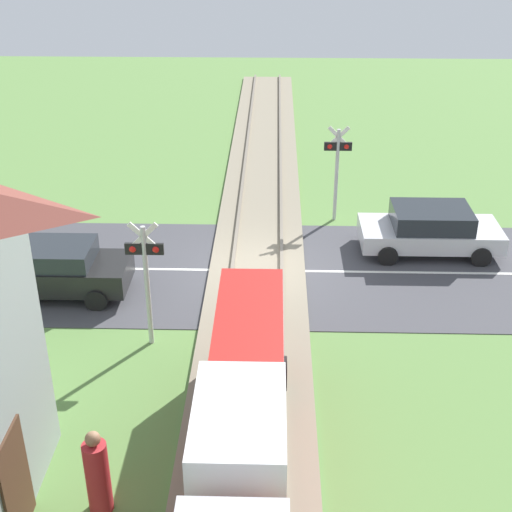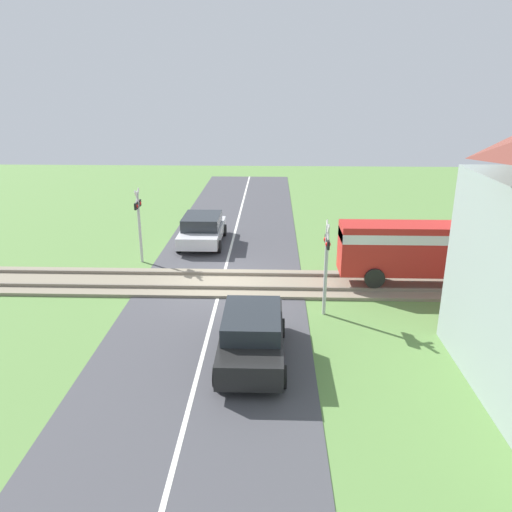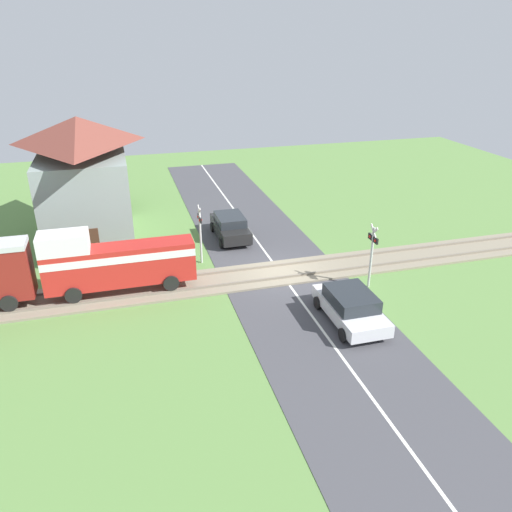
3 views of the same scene
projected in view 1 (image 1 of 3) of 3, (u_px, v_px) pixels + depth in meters
ground_plane at (257, 271)px, 20.93m from camera, size 60.00×60.00×0.00m
road_surface at (257, 271)px, 20.92m from camera, size 48.00×6.40×0.02m
track_bed at (257, 269)px, 20.90m from camera, size 2.80×48.00×0.24m
car_near_crossing at (430, 229)px, 21.74m from camera, size 4.24×2.08×1.44m
car_far_side at (52, 268)px, 19.43m from camera, size 4.18×1.90×1.48m
crossing_signal_west_approach at (337, 161)px, 23.27m from camera, size 0.90×0.18×3.27m
crossing_signal_east_approach at (146, 268)px, 16.68m from camera, size 0.90×0.18×3.27m
pedestrian_by_station at (98, 475)px, 12.53m from camera, size 0.44×0.44×1.76m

